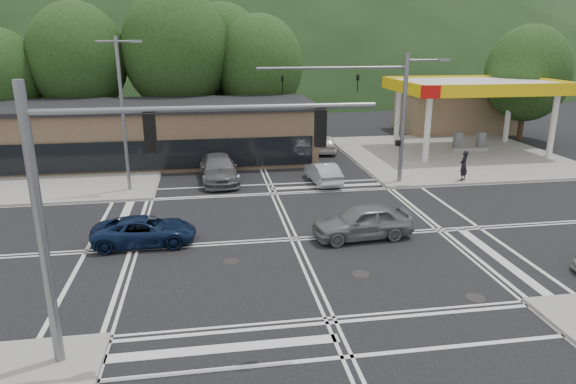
{
  "coord_description": "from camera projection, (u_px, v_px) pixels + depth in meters",
  "views": [
    {
      "loc": [
        -3.74,
        -21.7,
        9.02
      ],
      "look_at": [
        0.18,
        2.88,
        1.4
      ],
      "focal_mm": 32.0,
      "sensor_mm": 36.0,
      "label": 1
    }
  ],
  "objects": [
    {
      "name": "convenience_store",
      "position": [
        454.0,
        112.0,
        49.76
      ],
      "size": [
        10.0,
        6.0,
        3.8
      ],
      "primitive_type": "cube",
      "color": "#846B4F",
      "rests_on": "ground"
    },
    {
      "name": "signal_mast_ne",
      "position": [
        385.0,
        103.0,
        31.0
      ],
      "size": [
        11.65,
        0.3,
        8.0
      ],
      "color": "slate",
      "rests_on": "ground"
    },
    {
      "name": "tree_n_a",
      "position": [
        78.0,
        59.0,
        42.16
      ],
      "size": [
        8.0,
        8.0,
        11.75
      ],
      "color": "#382619",
      "rests_on": "ground"
    },
    {
      "name": "signal_mast_sw",
      "position": [
        108.0,
        190.0,
        13.49
      ],
      "size": [
        9.14,
        0.28,
        8.0
      ],
      "color": "slate",
      "rests_on": "ground"
    },
    {
      "name": "streetlight_nw",
      "position": [
        123.0,
        107.0,
        29.44
      ],
      "size": [
        2.5,
        0.25,
        9.0
      ],
      "color": "slate",
      "rests_on": "ground"
    },
    {
      "name": "car_queue_b",
      "position": [
        324.0,
        143.0,
        41.2
      ],
      "size": [
        2.0,
        4.2,
        1.39
      ],
      "primitive_type": "imported",
      "rotation": [
        0.0,
        0.0,
        3.05
      ],
      "color": "silver",
      "rests_on": "ground"
    },
    {
      "name": "car_blue_west",
      "position": [
        144.0,
        231.0,
        22.97
      ],
      "size": [
        4.58,
        2.17,
        1.26
      ],
      "primitive_type": "imported",
      "rotation": [
        0.0,
        0.0,
        1.59
      ],
      "color": "#0E1C3D",
      "rests_on": "ground"
    },
    {
      "name": "car_grey_center",
      "position": [
        362.0,
        222.0,
        23.65
      ],
      "size": [
        4.78,
        2.24,
        1.58
      ],
      "primitive_type": "imported",
      "rotation": [
        0.0,
        0.0,
        -1.49
      ],
      "color": "slate",
      "rests_on": "ground"
    },
    {
      "name": "car_northbound",
      "position": [
        219.0,
        169.0,
        32.91
      ],
      "size": [
        2.57,
        5.73,
        1.63
      ],
      "primitive_type": "imported",
      "rotation": [
        0.0,
        0.0,
        0.05
      ],
      "color": "#55585A",
      "rests_on": "ground"
    },
    {
      "name": "car_queue_a",
      "position": [
        323.0,
        173.0,
        32.51
      ],
      "size": [
        1.72,
        4.16,
        1.34
      ],
      "primitive_type": "imported",
      "rotation": [
        0.0,
        0.0,
        3.22
      ],
      "color": "#AAACB1",
      "rests_on": "ground"
    },
    {
      "name": "tree_n_c",
      "position": [
        259.0,
        66.0,
        44.61
      ],
      "size": [
        7.6,
        7.6,
        10.87
      ],
      "color": "#382619",
      "rests_on": "ground"
    },
    {
      "name": "sidewalk_nw",
      "position": [
        45.0,
        170.0,
        35.58
      ],
      "size": [
        16.0,
        16.0,
        0.15
      ],
      "primitive_type": "cube",
      "color": "gray",
      "rests_on": "ground"
    },
    {
      "name": "ground",
      "position": [
        294.0,
        239.0,
        23.69
      ],
      "size": [
        120.0,
        120.0,
        0.0
      ],
      "primitive_type": "plane",
      "color": "black",
      "rests_on": "ground"
    },
    {
      "name": "hill_north",
      "position": [
        223.0,
        80.0,
        108.68
      ],
      "size": [
        252.0,
        126.0,
        140.0
      ],
      "primitive_type": "ellipsoid",
      "color": "black",
      "rests_on": "ground"
    },
    {
      "name": "commercial_row",
      "position": [
        149.0,
        134.0,
        37.96
      ],
      "size": [
        24.0,
        8.0,
        4.0
      ],
      "primitive_type": "cube",
      "color": "brown",
      "rests_on": "ground"
    },
    {
      "name": "tree_ne",
      "position": [
        528.0,
        73.0,
        44.48
      ],
      "size": [
        7.2,
        7.2,
        9.99
      ],
      "color": "#382619",
      "rests_on": "ground"
    },
    {
      "name": "gas_station_canopy",
      "position": [
        475.0,
        89.0,
        39.88
      ],
      "size": [
        12.32,
        8.34,
        5.75
      ],
      "color": "silver",
      "rests_on": "ground"
    },
    {
      "name": "sidewalk_ne",
      "position": [
        451.0,
        155.0,
        40.09
      ],
      "size": [
        16.0,
        16.0,
        0.15
      ],
      "primitive_type": "cube",
      "color": "gray",
      "rests_on": "ground"
    },
    {
      "name": "pedestrian",
      "position": [
        464.0,
        166.0,
        32.48
      ],
      "size": [
        0.84,
        0.79,
        1.92
      ],
      "primitive_type": "imported",
      "rotation": [
        0.0,
        0.0,
        3.79
      ],
      "color": "black",
      "rests_on": "sidewalk_ne"
    },
    {
      "name": "tree_n_b",
      "position": [
        176.0,
        50.0,
        43.17
      ],
      "size": [
        9.0,
        9.0,
        12.98
      ],
      "color": "#382619",
      "rests_on": "ground"
    },
    {
      "name": "tree_n_e",
      "position": [
        223.0,
        56.0,
        47.74
      ],
      "size": [
        8.4,
        8.4,
        11.98
      ],
      "color": "#382619",
      "rests_on": "ground"
    }
  ]
}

